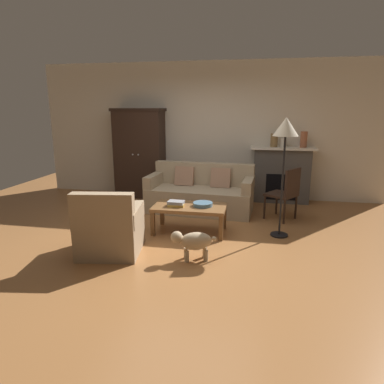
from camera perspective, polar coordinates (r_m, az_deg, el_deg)
ground_plane at (r=5.12m, az=-1.65°, el=-7.46°), size 9.60×9.60×0.00m
back_wall at (r=7.30m, az=2.61°, el=10.22°), size 7.20×0.10×2.80m
fireplace at (r=7.09m, az=14.75°, el=2.90°), size 1.26×0.48×1.12m
armoire at (r=7.35m, az=-8.74°, el=6.47°), size 1.06×0.57×1.86m
couch at (r=6.30m, az=1.44°, el=-0.32°), size 1.97×0.99×0.86m
coffee_table at (r=5.18m, az=-0.40°, el=-2.90°), size 1.10×0.60×0.42m
fruit_bowl at (r=5.15m, az=1.82°, el=-2.05°), size 0.30×0.30×0.06m
book_stack at (r=5.15m, az=-2.69°, el=-1.94°), size 0.26×0.19×0.08m
mantel_vase_bronze at (r=6.97m, az=13.61°, el=8.45°), size 0.14×0.14×0.26m
mantel_vase_cream at (r=6.99m, az=15.08°, el=8.00°), size 0.11×0.11×0.17m
mantel_vase_terracotta at (r=7.02m, az=18.24°, el=8.38°), size 0.13×0.13×0.31m
armchair_near_left at (r=4.57m, az=-13.64°, el=-6.30°), size 0.88×0.88×0.88m
side_chair_wooden at (r=5.92m, az=15.49°, el=0.19°), size 0.61×0.61×0.90m
floor_lamp at (r=4.99m, az=15.42°, el=9.36°), size 0.36×0.36×1.74m
dog at (r=4.29m, az=0.22°, el=-8.28°), size 0.55×0.31×0.39m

